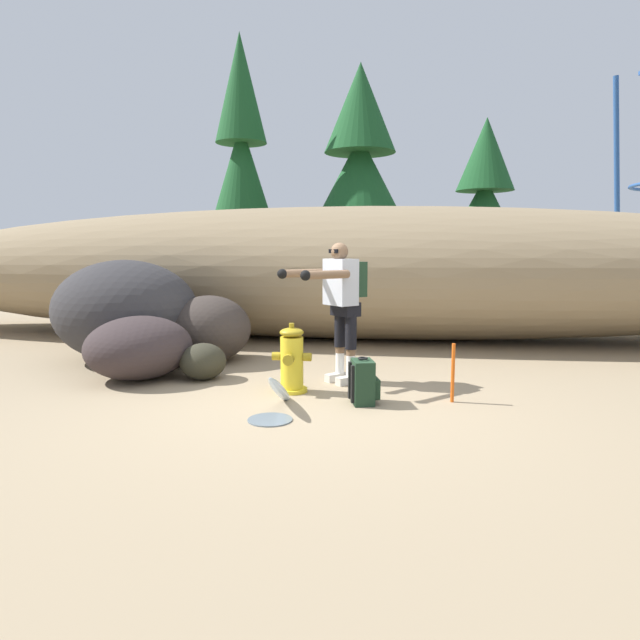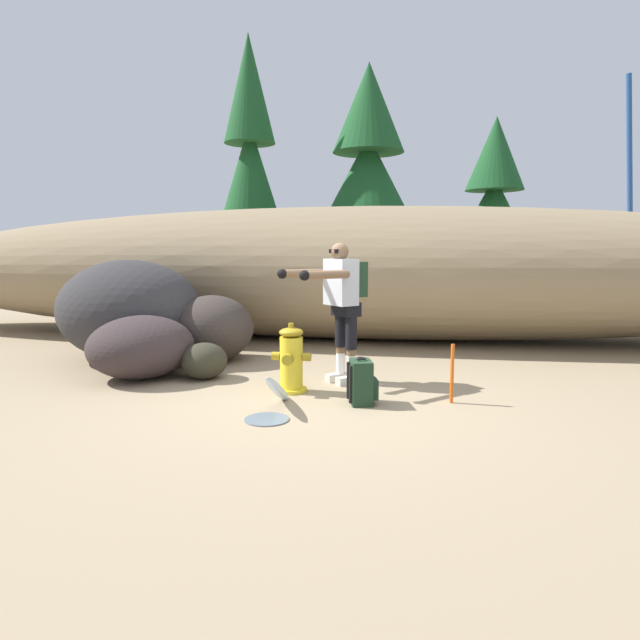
# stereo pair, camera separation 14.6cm
# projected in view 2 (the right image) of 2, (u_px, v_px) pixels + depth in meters

# --- Properties ---
(ground_plane) EXTENTS (56.00, 56.00, 0.04)m
(ground_plane) POSITION_uv_depth(u_px,v_px,m) (311.00, 400.00, 5.69)
(ground_plane) COLOR #998466
(dirt_embankment) EXTENTS (17.95, 3.20, 2.25)m
(dirt_embankment) POSITION_uv_depth(u_px,v_px,m) (354.00, 273.00, 9.48)
(dirt_embankment) COLOR #897556
(dirt_embankment) RESTS_ON ground_plane
(fire_hydrant) EXTENTS (0.43, 0.38, 0.75)m
(fire_hydrant) POSITION_uv_depth(u_px,v_px,m) (291.00, 360.00, 5.92)
(fire_hydrant) COLOR yellow
(fire_hydrant) RESTS_ON ground_plane
(hydrant_water_jet) EXTENTS (0.41, 1.07, 0.53)m
(hydrant_water_jet) POSITION_uv_depth(u_px,v_px,m) (276.00, 395.00, 5.30)
(hydrant_water_jet) COLOR silver
(hydrant_water_jet) RESTS_ON ground_plane
(utility_worker) EXTENTS (0.96, 0.96, 1.61)m
(utility_worker) POSITION_uv_depth(u_px,v_px,m) (341.00, 295.00, 6.22)
(utility_worker) COLOR beige
(utility_worker) RESTS_ON ground_plane
(spare_backpack) EXTENTS (0.33, 0.34, 0.47)m
(spare_backpack) POSITION_uv_depth(u_px,v_px,m) (362.00, 382.00, 5.48)
(spare_backpack) COLOR #1E3823
(spare_backpack) RESTS_ON ground_plane
(boulder_large) EXTENTS (2.36, 2.24, 1.39)m
(boulder_large) POSITION_uv_depth(u_px,v_px,m) (130.00, 310.00, 7.60)
(boulder_large) COLOR #312F31
(boulder_large) RESTS_ON ground_plane
(boulder_mid) EXTENTS (1.55, 1.62, 0.75)m
(boulder_mid) POSITION_uv_depth(u_px,v_px,m) (141.00, 347.00, 6.58)
(boulder_mid) COLOR #352A2B
(boulder_mid) RESTS_ON ground_plane
(boulder_small) EXTENTS (1.40, 1.44, 0.91)m
(boulder_small) POSITION_uv_depth(u_px,v_px,m) (212.00, 328.00, 7.51)
(boulder_small) COLOR #372F2A
(boulder_small) RESTS_ON ground_plane
(boulder_outlier) EXTENTS (0.75, 0.76, 0.43)m
(boulder_outlier) POSITION_uv_depth(u_px,v_px,m) (204.00, 361.00, 6.53)
(boulder_outlier) COLOR #302E21
(boulder_outlier) RESTS_ON ground_plane
(pine_tree_far_left) EXTENTS (2.15, 2.15, 7.28)m
(pine_tree_far_left) POSITION_uv_depth(u_px,v_px,m) (250.00, 162.00, 15.08)
(pine_tree_far_left) COLOR #47331E
(pine_tree_far_left) RESTS_ON ground_plane
(pine_tree_left) EXTENTS (2.99, 2.99, 6.48)m
(pine_tree_left) POSITION_uv_depth(u_px,v_px,m) (368.00, 168.00, 14.96)
(pine_tree_left) COLOR #47331E
(pine_tree_left) RESTS_ON ground_plane
(pine_tree_center) EXTENTS (2.48, 2.48, 5.16)m
(pine_tree_center) POSITION_uv_depth(u_px,v_px,m) (494.00, 203.00, 15.40)
(pine_tree_center) COLOR #47331E
(pine_tree_center) RESTS_ON ground_plane
(survey_stake) EXTENTS (0.04, 0.04, 0.60)m
(survey_stake) POSITION_uv_depth(u_px,v_px,m) (452.00, 374.00, 5.49)
(survey_stake) COLOR #E55914
(survey_stake) RESTS_ON ground_plane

